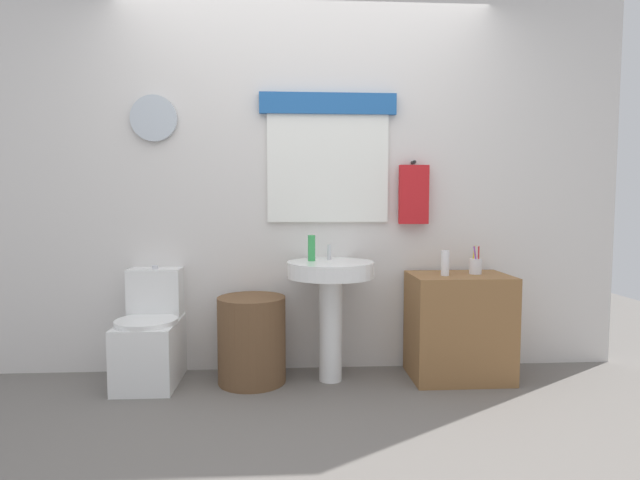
% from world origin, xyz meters
% --- Properties ---
extents(ground_plane, '(8.00, 8.00, 0.00)m').
position_xyz_m(ground_plane, '(0.00, 0.00, 0.00)').
color(ground_plane, slate).
extents(back_wall, '(4.40, 0.18, 2.60)m').
position_xyz_m(back_wall, '(0.00, 1.15, 1.30)').
color(back_wall, silver).
rests_on(back_wall, ground_plane).
extents(toilet, '(0.38, 0.51, 0.74)m').
position_xyz_m(toilet, '(-1.00, 0.88, 0.28)').
color(toilet, white).
rests_on(toilet, ground_plane).
extents(laundry_hamper, '(0.43, 0.43, 0.55)m').
position_xyz_m(laundry_hamper, '(-0.36, 0.85, 0.28)').
color(laundry_hamper, brown).
rests_on(laundry_hamper, ground_plane).
extents(pedestal_sink, '(0.56, 0.56, 0.78)m').
position_xyz_m(pedestal_sink, '(0.15, 0.85, 0.60)').
color(pedestal_sink, white).
rests_on(pedestal_sink, ground_plane).
extents(faucet, '(0.03, 0.03, 0.10)m').
position_xyz_m(faucet, '(0.15, 0.97, 0.83)').
color(faucet, silver).
rests_on(faucet, pedestal_sink).
extents(wooden_cabinet, '(0.63, 0.44, 0.69)m').
position_xyz_m(wooden_cabinet, '(1.00, 0.85, 0.34)').
color(wooden_cabinet, olive).
rests_on(wooden_cabinet, ground_plane).
extents(soap_bottle, '(0.05, 0.05, 0.17)m').
position_xyz_m(soap_bottle, '(0.03, 0.90, 0.86)').
color(soap_bottle, green).
rests_on(soap_bottle, pedestal_sink).
extents(lotion_bottle, '(0.05, 0.05, 0.16)m').
position_xyz_m(lotion_bottle, '(0.89, 0.81, 0.77)').
color(lotion_bottle, white).
rests_on(lotion_bottle, wooden_cabinet).
extents(toothbrush_cup, '(0.08, 0.08, 0.19)m').
position_xyz_m(toothbrush_cup, '(1.11, 0.87, 0.74)').
color(toothbrush_cup, silver).
rests_on(toothbrush_cup, wooden_cabinet).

